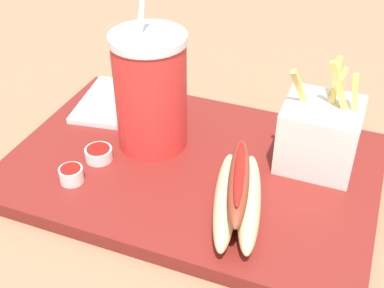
% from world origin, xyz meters
% --- Properties ---
extents(ground_plane, '(2.40, 2.40, 0.02)m').
position_xyz_m(ground_plane, '(0.00, 0.00, -0.01)').
color(ground_plane, '#8C6B4C').
extents(food_tray, '(0.48, 0.33, 0.02)m').
position_xyz_m(food_tray, '(0.00, 0.00, 0.01)').
color(food_tray, maroon).
rests_on(food_tray, ground_plane).
extents(soda_cup, '(0.10, 0.10, 0.23)m').
position_xyz_m(soda_cup, '(0.07, -0.02, 0.10)').
color(soda_cup, red).
rests_on(soda_cup, food_tray).
extents(fries_basket, '(0.10, 0.09, 0.15)m').
position_xyz_m(fries_basket, '(-0.15, -0.06, 0.07)').
color(fries_basket, white).
rests_on(fries_basket, food_tray).
extents(hot_dog_1, '(0.09, 0.18, 0.07)m').
position_xyz_m(hot_dog_1, '(-0.08, 0.07, 0.05)').
color(hot_dog_1, '#E5C689').
rests_on(hot_dog_1, food_tray).
extents(ketchup_cup_1, '(0.04, 0.04, 0.02)m').
position_xyz_m(ketchup_cup_1, '(0.12, 0.04, 0.03)').
color(ketchup_cup_1, white).
rests_on(ketchup_cup_1, food_tray).
extents(ketchup_cup_2, '(0.03, 0.03, 0.02)m').
position_xyz_m(ketchup_cup_2, '(0.13, 0.09, 0.03)').
color(ketchup_cup_2, white).
rests_on(ketchup_cup_2, food_tray).
extents(napkin_stack, '(0.12, 0.15, 0.01)m').
position_xyz_m(napkin_stack, '(0.17, -0.09, 0.02)').
color(napkin_stack, white).
rests_on(napkin_stack, food_tray).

